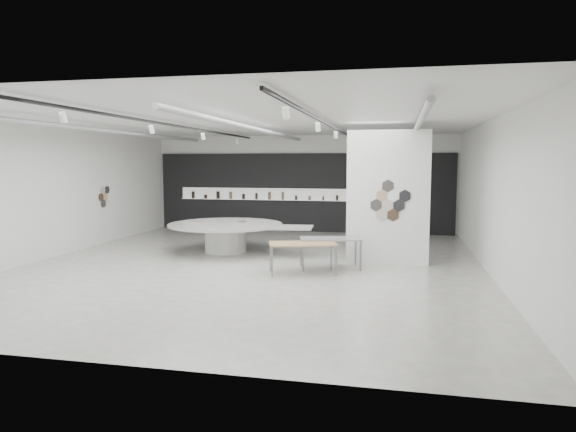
% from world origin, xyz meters
% --- Properties ---
extents(room, '(12.02, 14.02, 3.82)m').
position_xyz_m(room, '(-0.09, -0.00, 2.07)').
color(room, '#BBBAB0').
rests_on(room, ground).
extents(back_wall_display, '(11.80, 0.27, 3.10)m').
position_xyz_m(back_wall_display, '(-0.08, 6.93, 1.54)').
color(back_wall_display, black).
rests_on(back_wall_display, ground).
extents(partition_column, '(2.20, 0.38, 3.60)m').
position_xyz_m(partition_column, '(3.50, 1.00, 1.80)').
color(partition_column, white).
rests_on(partition_column, ground).
extents(display_island, '(4.66, 3.77, 0.89)m').
position_xyz_m(display_island, '(-1.31, 1.73, 0.58)').
color(display_island, white).
rests_on(display_island, ground).
extents(sample_table_wood, '(1.80, 1.26, 0.77)m').
position_xyz_m(sample_table_wood, '(1.50, -0.80, 0.71)').
color(sample_table_wood, '#A48955').
rests_on(sample_table_wood, ground).
extents(sample_table_stone, '(1.69, 1.14, 0.79)m').
position_xyz_m(sample_table_stone, '(2.08, -0.02, 0.73)').
color(sample_table_stone, gray).
rests_on(sample_table_stone, ground).
extents(kitchen_counter, '(1.49, 0.71, 1.14)m').
position_xyz_m(kitchen_counter, '(3.53, 6.54, 0.41)').
color(kitchen_counter, white).
rests_on(kitchen_counter, ground).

